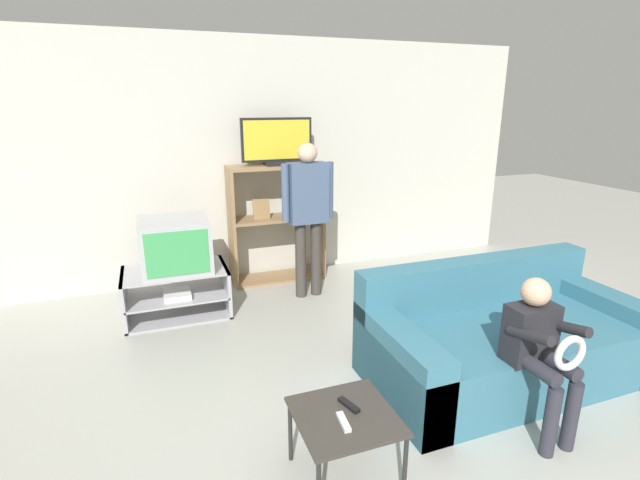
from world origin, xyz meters
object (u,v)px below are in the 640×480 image
(tv_stand, at_px, (177,293))
(remote_control_white, at_px, (344,422))
(television_main, at_px, (175,244))
(person_seated_child, at_px, (540,345))
(snack_table, at_px, (345,421))
(remote_control_black, at_px, (349,405))
(couch, at_px, (502,340))
(person_standing_adult, at_px, (308,206))
(media_shelf, at_px, (277,223))
(television_flat, at_px, (277,143))

(tv_stand, xyz_separation_m, remote_control_white, (0.65, -2.44, 0.19))
(television_main, xyz_separation_m, person_seated_child, (1.89, -2.42, -0.12))
(remote_control_white, bearing_deg, snack_table, 64.94)
(remote_control_black, xyz_separation_m, person_seated_child, (1.18, -0.08, 0.16))
(couch, bearing_deg, person_standing_adult, 114.51)
(couch, height_order, person_seated_child, person_seated_child)
(couch, distance_m, person_standing_adult, 2.15)
(media_shelf, height_order, couch, media_shelf)
(couch, distance_m, person_seated_child, 0.68)
(couch, height_order, person_standing_adult, person_standing_adult)
(remote_control_black, bearing_deg, television_main, 89.62)
(television_main, xyz_separation_m, snack_table, (0.66, -2.39, -0.33))
(person_standing_adult, bearing_deg, media_shelf, 107.44)
(snack_table, relative_size, remote_control_black, 3.50)
(person_seated_child, bearing_deg, media_shelf, 104.70)
(snack_table, height_order, couch, couch)
(television_main, distance_m, snack_table, 2.51)
(couch, relative_size, person_seated_child, 2.07)
(couch, bearing_deg, television_flat, 112.52)
(remote_control_black, height_order, person_standing_adult, person_standing_adult)
(snack_table, xyz_separation_m, remote_control_white, (-0.03, -0.06, 0.05))
(media_shelf, distance_m, television_flat, 0.86)
(person_seated_child, bearing_deg, tv_stand, 128.56)
(television_flat, bearing_deg, person_standing_adult, -74.65)
(television_flat, height_order, person_standing_adult, television_flat)
(remote_control_white, bearing_deg, television_main, 109.30)
(remote_control_white, bearing_deg, person_seated_child, 6.62)
(television_main, relative_size, snack_table, 1.20)
(remote_control_black, bearing_deg, remote_control_white, -141.55)
(television_main, bearing_deg, remote_control_black, -73.26)
(media_shelf, distance_m, person_standing_adult, 0.66)
(media_shelf, xyz_separation_m, remote_control_white, (-0.48, -3.02, -0.25))
(snack_table, xyz_separation_m, person_standing_adult, (0.62, 2.39, 0.59))
(person_standing_adult, bearing_deg, couch, -65.49)
(remote_control_black, distance_m, remote_control_white, 0.14)
(television_main, xyz_separation_m, media_shelf, (1.11, 0.56, -0.03))
(tv_stand, xyz_separation_m, snack_table, (0.69, -2.38, 0.14))
(media_shelf, distance_m, remote_control_black, 2.94)
(person_standing_adult, distance_m, person_seated_child, 2.52)
(snack_table, bearing_deg, remote_control_white, -120.06)
(tv_stand, distance_m, remote_control_white, 2.53)
(remote_control_white, distance_m, couch, 1.62)
(media_shelf, bearing_deg, tv_stand, -152.94)
(television_flat, height_order, remote_control_white, television_flat)
(television_flat, xyz_separation_m, person_seated_child, (0.76, -2.97, -0.95))
(television_main, relative_size, television_flat, 0.80)
(television_flat, bearing_deg, remote_control_black, -98.41)
(television_main, xyz_separation_m, remote_control_black, (0.70, -2.34, -0.28))
(media_shelf, bearing_deg, snack_table, -98.57)
(snack_table, height_order, person_seated_child, person_seated_child)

